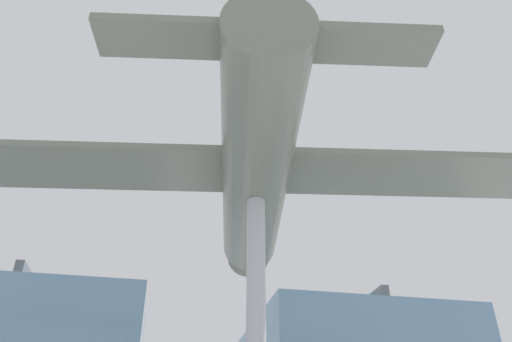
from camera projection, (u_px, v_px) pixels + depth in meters
name	position (u px, v px, depth m)	size (l,w,h in m)	color
suspended_airplane	(256.00, 174.00, 14.14)	(21.38, 12.56, 3.13)	slate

